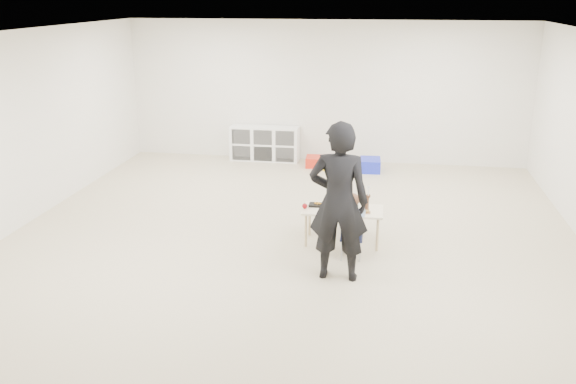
% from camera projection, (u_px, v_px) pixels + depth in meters
% --- Properties ---
extents(room, '(9.00, 9.02, 2.80)m').
position_uv_depth(room, '(289.00, 145.00, 7.94)').
color(room, beige).
rests_on(room, ground).
extents(table, '(1.08, 0.55, 0.49)m').
position_uv_depth(table, '(342.00, 226.00, 8.35)').
color(table, '#FBECC9').
rests_on(table, ground).
extents(chair_near, '(0.29, 0.27, 0.59)m').
position_uv_depth(chair_near, '(352.00, 237.00, 7.85)').
color(chair_near, black).
rests_on(chair_near, ground).
extents(chair_far, '(0.29, 0.27, 0.59)m').
position_uv_depth(chair_far, '(335.00, 210.00, 8.82)').
color(chair_far, black).
rests_on(chair_far, ground).
extents(child, '(0.40, 0.40, 0.93)m').
position_uv_depth(child, '(352.00, 224.00, 7.80)').
color(child, '#BCDCFE').
rests_on(child, chair_near).
extents(lunch_tray_near, '(0.22, 0.16, 0.03)m').
position_uv_depth(lunch_tray_near, '(350.00, 207.00, 8.30)').
color(lunch_tray_near, black).
rests_on(lunch_tray_near, table).
extents(lunch_tray_far, '(0.22, 0.16, 0.03)m').
position_uv_depth(lunch_tray_far, '(317.00, 205.00, 8.39)').
color(lunch_tray_far, black).
rests_on(lunch_tray_far, table).
extents(milk_carton, '(0.07, 0.07, 0.10)m').
position_uv_depth(milk_carton, '(344.00, 209.00, 8.13)').
color(milk_carton, white).
rests_on(milk_carton, table).
extents(bread_roll, '(0.09, 0.09, 0.07)m').
position_uv_depth(bread_roll, '(366.00, 210.00, 8.13)').
color(bread_roll, tan).
rests_on(bread_roll, table).
extents(apple_near, '(0.07, 0.07, 0.07)m').
position_uv_depth(apple_near, '(333.00, 205.00, 8.34)').
color(apple_near, maroon).
rests_on(apple_near, table).
extents(apple_far, '(0.07, 0.07, 0.07)m').
position_uv_depth(apple_far, '(305.00, 206.00, 8.28)').
color(apple_far, maroon).
rests_on(apple_far, table).
extents(cubby_shelf, '(1.40, 0.40, 0.70)m').
position_uv_depth(cubby_shelf, '(265.00, 143.00, 12.47)').
color(cubby_shelf, white).
rests_on(cubby_shelf, ground).
extents(adult, '(0.71, 0.47, 1.93)m').
position_uv_depth(adult, '(339.00, 202.00, 7.11)').
color(adult, black).
rests_on(adult, ground).
extents(bin_red, '(0.33, 0.42, 0.20)m').
position_uv_depth(bin_red, '(314.00, 162.00, 12.09)').
color(bin_red, red).
rests_on(bin_red, ground).
extents(bin_yellow, '(0.37, 0.46, 0.21)m').
position_uv_depth(bin_yellow, '(331.00, 163.00, 11.94)').
color(bin_yellow, yellow).
rests_on(bin_yellow, ground).
extents(bin_blue, '(0.41, 0.51, 0.24)m').
position_uv_depth(bin_blue, '(370.00, 165.00, 11.77)').
color(bin_blue, '#1B28CD').
rests_on(bin_blue, ground).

